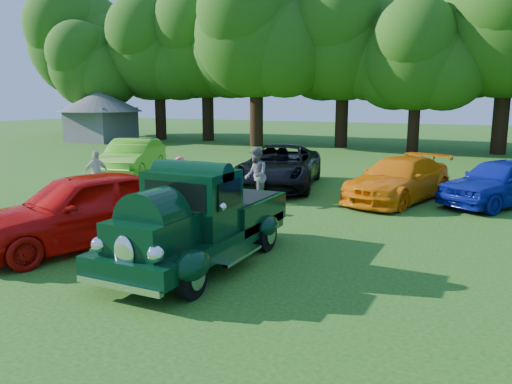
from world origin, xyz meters
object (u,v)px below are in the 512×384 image
at_px(back_car_blue, 500,182).
at_px(spectator_pink, 180,184).
at_px(back_car_lime, 133,158).
at_px(spectator_grey, 256,176).
at_px(back_car_black, 280,166).
at_px(hero_pickup, 199,223).
at_px(back_car_orange, 398,179).
at_px(gazebo, 101,110).
at_px(red_convertible, 83,209).
at_px(spectator_white, 96,174).

bearing_deg(back_car_blue, spectator_pink, -115.50).
xyz_separation_m(back_car_lime, spectator_pink, (5.66, -4.71, 0.02)).
bearing_deg(spectator_grey, back_car_black, 158.17).
relative_size(hero_pickup, back_car_lime, 1.02).
xyz_separation_m(back_car_blue, spectator_pink, (-8.49, -4.99, 0.07)).
xyz_separation_m(back_car_orange, spectator_pink, (-5.52, -4.37, 0.11)).
bearing_deg(gazebo, red_convertible, -48.01).
height_order(spectator_white, gazebo, gazebo).
distance_m(back_car_lime, back_car_black, 6.73).
height_order(back_car_black, gazebo, gazebo).
xyz_separation_m(back_car_orange, spectator_grey, (-3.98, -2.42, 0.19)).
distance_m(back_car_orange, spectator_grey, 4.66).
xyz_separation_m(back_car_blue, spectator_white, (-12.34, -4.36, 0.03)).
distance_m(hero_pickup, spectator_pink, 4.85).
distance_m(back_car_black, spectator_grey, 3.07).
bearing_deg(back_car_blue, spectator_white, -126.49).
bearing_deg(back_car_blue, back_car_lime, -144.81).
xyz_separation_m(back_car_black, back_car_orange, (4.46, -0.61, -0.09)).
relative_size(red_convertible, back_car_blue, 1.14).
height_order(back_car_lime, back_car_black, back_car_lime).
distance_m(hero_pickup, back_car_black, 8.98).
bearing_deg(back_car_blue, gazebo, -170.39).
height_order(red_convertible, spectator_pink, red_convertible).
xyz_separation_m(red_convertible, gazebo, (-19.38, 21.53, 1.55)).
relative_size(back_car_blue, spectator_white, 2.81).
relative_size(back_car_blue, spectator_grey, 2.43).
bearing_deg(spectator_grey, back_car_blue, 82.82).
bearing_deg(back_car_lime, back_car_blue, -20.50).
bearing_deg(gazebo, back_car_black, -31.84).
xyz_separation_m(hero_pickup, red_convertible, (-3.03, -0.10, 0.01)).
height_order(back_car_lime, spectator_grey, spectator_grey).
xyz_separation_m(red_convertible, spectator_grey, (1.52, 5.82, 0.05)).
relative_size(back_car_black, gazebo, 0.89).
bearing_deg(spectator_white, back_car_lime, 44.27).
height_order(back_car_lime, spectator_pink, spectator_pink).
bearing_deg(spectator_pink, gazebo, 131.33).
relative_size(red_convertible, gazebo, 0.78).
relative_size(red_convertible, spectator_pink, 3.06).
height_order(back_car_black, back_car_blue, back_car_black).
xyz_separation_m(back_car_orange, back_car_blue, (2.98, 0.62, 0.04)).
height_order(back_car_orange, gazebo, gazebo).
height_order(back_car_black, spectator_white, back_car_black).
distance_m(hero_pickup, back_car_lime, 12.16).
distance_m(spectator_grey, gazebo, 26.20).
bearing_deg(back_car_orange, back_car_black, -171.72).
bearing_deg(gazebo, hero_pickup, -43.73).
xyz_separation_m(back_car_black, spectator_white, (-4.91, -4.35, -0.01)).
distance_m(red_convertible, spectator_grey, 6.01).
bearing_deg(red_convertible, gazebo, 152.76).
distance_m(spectator_pink, gazebo, 26.26).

